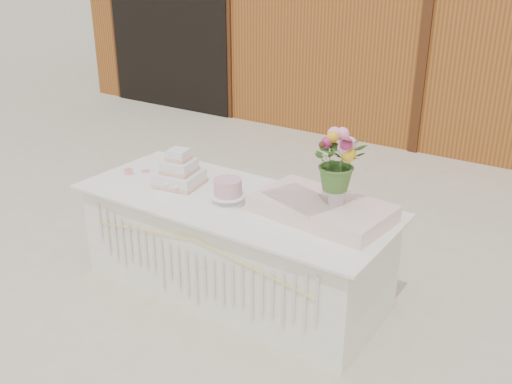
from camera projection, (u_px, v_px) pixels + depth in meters
ground at (235, 289)px, 4.47m from camera, size 80.00×80.00×0.00m
barn at (471, 7)px, 8.39m from camera, size 12.60×4.60×3.30m
cake_table at (234, 245)px, 4.31m from camera, size 2.40×1.00×0.77m
wedding_cake at (180, 173)px, 4.38m from camera, size 0.37×0.37×0.29m
pink_cake_stand at (228, 190)px, 4.06m from camera, size 0.26×0.26×0.19m
satin_runner at (322, 209)px, 3.87m from camera, size 0.97×0.62×0.12m
flower_vase at (337, 193)px, 3.78m from camera, size 0.11×0.11×0.15m
bouquet at (339, 154)px, 3.68m from camera, size 0.47×0.47×0.39m
loose_flowers at (140, 169)px, 4.72m from camera, size 0.21×0.40×0.02m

